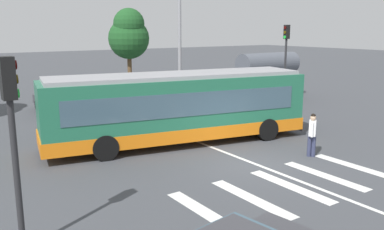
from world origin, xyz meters
The scene contains 13 objects.
ground_plane centered at (0.00, 0.00, 0.00)m, with size 160.00×160.00×0.00m, color #424449.
city_transit_bus centered at (-0.65, 3.84, 1.59)m, with size 11.85×4.77×3.06m.
pedestrian_crossing_street centered at (2.61, -0.77, 0.97)m, with size 0.48×0.45×1.72m.
parked_car_charcoal centered at (-2.97, 13.43, 0.77)m, with size 1.94×4.53×1.35m.
parked_car_blue centered at (-0.19, 12.77, 0.77)m, with size 2.13×4.61×1.35m.
parked_car_champagne centered at (2.31, 13.47, 0.77)m, with size 2.25×4.66×1.35m.
traffic_light_near_corner centered at (-8.35, -1.68, 2.95)m, with size 0.33×0.32×4.37m.
traffic_light_far_corner centered at (10.45, 8.01, 3.43)m, with size 0.33×0.32×5.15m.
bus_stop_shelter centered at (11.01, 10.13, 2.42)m, with size 4.91×1.54×3.25m.
twin_arm_street_lamp centered at (3.63, 10.25, 5.13)m, with size 4.14×0.32×8.28m.
background_tree_right centered at (5.22, 20.39, 4.44)m, with size 3.38×3.38×6.56m.
crosswalk_painted_stripes centered at (-0.43, -2.47, 0.00)m, with size 7.21×3.31×0.01m.
lane_center_line centered at (0.16, 2.00, 0.00)m, with size 0.16×24.00×0.01m, color silver.
Camera 1 is at (-10.03, -10.84, 4.94)m, focal length 38.44 mm.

